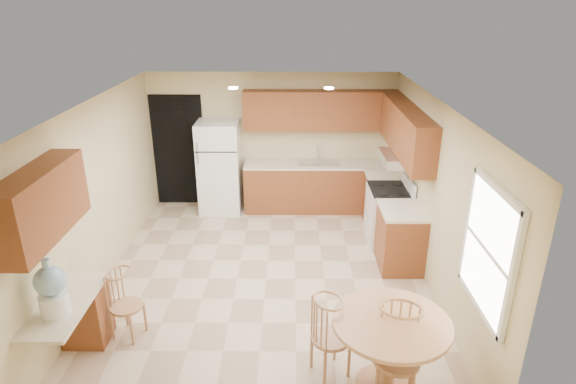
{
  "coord_description": "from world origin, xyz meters",
  "views": [
    {
      "loc": [
        0.35,
        -5.87,
        3.72
      ],
      "look_at": [
        0.31,
        0.3,
        1.21
      ],
      "focal_mm": 30.0,
      "sensor_mm": 36.0,
      "label": 1
    }
  ],
  "objects_px": {
    "dining_table": "(389,345)",
    "chair_table_b": "(400,355)",
    "water_crock": "(52,290)",
    "chair_table_a": "(332,334)",
    "stove": "(388,214)",
    "chair_desk": "(123,302)",
    "refrigerator": "(220,167)"
  },
  "relations": [
    {
      "from": "dining_table",
      "to": "chair_table_b",
      "type": "height_order",
      "value": "chair_table_b"
    },
    {
      "from": "chair_table_b",
      "to": "water_crock",
      "type": "height_order",
      "value": "water_crock"
    },
    {
      "from": "dining_table",
      "to": "water_crock",
      "type": "height_order",
      "value": "water_crock"
    },
    {
      "from": "chair_table_a",
      "to": "stove",
      "type": "bearing_deg",
      "value": 133.9
    },
    {
      "from": "stove",
      "to": "chair_table_a",
      "type": "relative_size",
      "value": 1.19
    },
    {
      "from": "stove",
      "to": "water_crock",
      "type": "distance_m",
      "value": 5.01
    },
    {
      "from": "dining_table",
      "to": "chair_table_b",
      "type": "relative_size",
      "value": 1.1
    },
    {
      "from": "chair_table_b",
      "to": "chair_desk",
      "type": "height_order",
      "value": "chair_table_b"
    },
    {
      "from": "refrigerator",
      "to": "chair_desk",
      "type": "height_order",
      "value": "refrigerator"
    },
    {
      "from": "chair_table_b",
      "to": "chair_desk",
      "type": "distance_m",
      "value": 3.08
    },
    {
      "from": "stove",
      "to": "chair_table_a",
      "type": "distance_m",
      "value": 3.3
    },
    {
      "from": "chair_table_a",
      "to": "chair_desk",
      "type": "height_order",
      "value": "chair_table_a"
    },
    {
      "from": "stove",
      "to": "chair_desk",
      "type": "distance_m",
      "value": 4.28
    },
    {
      "from": "chair_table_a",
      "to": "chair_desk",
      "type": "distance_m",
      "value": 2.39
    },
    {
      "from": "refrigerator",
      "to": "dining_table",
      "type": "relative_size",
      "value": 1.47
    },
    {
      "from": "stove",
      "to": "water_crock",
      "type": "relative_size",
      "value": 1.75
    },
    {
      "from": "stove",
      "to": "water_crock",
      "type": "bearing_deg",
      "value": -142.06
    },
    {
      "from": "refrigerator",
      "to": "dining_table",
      "type": "height_order",
      "value": "refrigerator"
    },
    {
      "from": "water_crock",
      "to": "refrigerator",
      "type": "bearing_deg",
      "value": 76.22
    },
    {
      "from": "refrigerator",
      "to": "chair_table_b",
      "type": "height_order",
      "value": "refrigerator"
    },
    {
      "from": "chair_table_b",
      "to": "water_crock",
      "type": "bearing_deg",
      "value": 5.94
    },
    {
      "from": "chair_table_a",
      "to": "water_crock",
      "type": "bearing_deg",
      "value": -116.17
    },
    {
      "from": "stove",
      "to": "dining_table",
      "type": "height_order",
      "value": "stove"
    },
    {
      "from": "refrigerator",
      "to": "chair_desk",
      "type": "xyz_separation_m",
      "value": [
        -0.6,
        -3.71,
        -0.33
      ]
    },
    {
      "from": "chair_table_a",
      "to": "chair_desk",
      "type": "xyz_separation_m",
      "value": [
        -2.32,
        0.6,
        -0.04
      ]
    },
    {
      "from": "water_crock",
      "to": "chair_table_b",
      "type": "bearing_deg",
      "value": -7.1
    },
    {
      "from": "stove",
      "to": "dining_table",
      "type": "bearing_deg",
      "value": -100.59
    },
    {
      "from": "chair_table_b",
      "to": "water_crock",
      "type": "distance_m",
      "value": 3.42
    },
    {
      "from": "chair_table_a",
      "to": "chair_desk",
      "type": "relative_size",
      "value": 1.08
    },
    {
      "from": "chair_desk",
      "to": "dining_table",
      "type": "bearing_deg",
      "value": 93.2
    },
    {
      "from": "refrigerator",
      "to": "water_crock",
      "type": "relative_size",
      "value": 2.7
    },
    {
      "from": "refrigerator",
      "to": "chair_table_b",
      "type": "relative_size",
      "value": 1.62
    }
  ]
}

